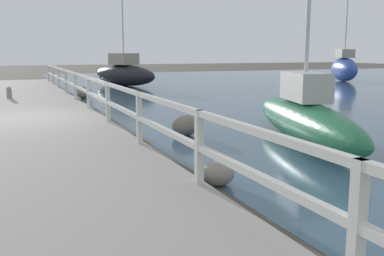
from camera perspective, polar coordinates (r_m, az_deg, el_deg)
name	(u,v)px	position (r m, az deg, el deg)	size (l,w,h in m)	color
ground_plane	(31,126)	(12.89, -19.73, 0.21)	(120.00, 120.00, 0.00)	#4C473D
dock_walkway	(31,122)	(12.88, -19.76, 0.72)	(3.80, 36.00, 0.23)	#9E998E
railing	(97,90)	(12.98, -11.98, 4.70)	(0.10, 32.50, 1.00)	silver
boulder_near_dock	(185,125)	(10.74, -0.85, 0.35)	(0.67, 0.61, 0.50)	slate
boulder_water_edge	(218,173)	(6.77, 3.35, -5.78)	(0.50, 0.45, 0.38)	gray
boulder_mid_strip	(84,92)	(20.09, -13.58, 4.43)	(0.68, 0.61, 0.51)	gray
mooring_bollard	(9,92)	(18.59, -22.20, 4.20)	(0.20, 0.20, 0.45)	gray
sailboat_green	(304,117)	(10.20, 14.05, 1.40)	(2.56, 5.96, 6.20)	#236B42
sailboat_blue	(344,68)	(32.68, 18.74, 7.24)	(2.74, 4.28, 6.01)	#2D4C9E
sailboat_black	(124,73)	(27.24, -8.64, 6.88)	(3.36, 6.08, 5.22)	black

